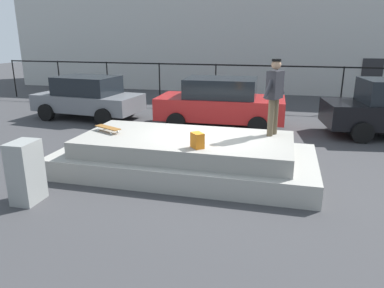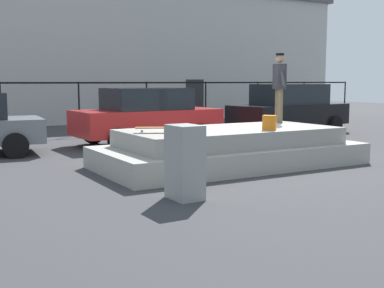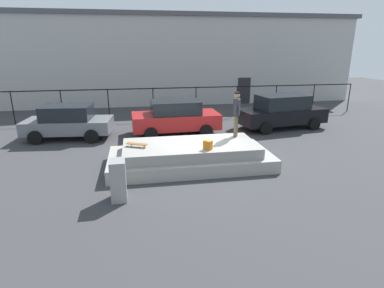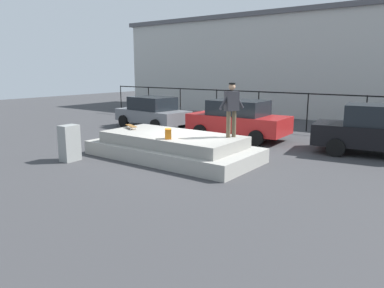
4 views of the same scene
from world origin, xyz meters
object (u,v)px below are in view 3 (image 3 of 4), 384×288
(skateboarder, at_px, (237,111))
(car_black_sedan_far, at_px, (282,112))
(utility_box, at_px, (118,180))
(backpack, at_px, (208,145))
(car_red_sedan_mid, at_px, (176,117))
(car_grey_sedan_near, at_px, (68,122))
(skateboard, at_px, (137,144))

(skateboarder, xyz_separation_m, car_black_sedan_far, (3.88, 4.04, -0.96))
(utility_box, bearing_deg, backpack, 26.53)
(car_red_sedan_mid, bearing_deg, utility_box, -110.18)
(skateboarder, bearing_deg, car_grey_sedan_near, 150.87)
(backpack, relative_size, utility_box, 0.27)
(skateboarder, relative_size, car_black_sedan_far, 0.36)
(skateboard, height_order, car_grey_sedan_near, car_grey_sedan_near)
(skateboarder, height_order, car_grey_sedan_near, skateboarder)
(skateboard, relative_size, car_red_sedan_mid, 0.18)
(skateboarder, bearing_deg, utility_box, -145.77)
(backpack, bearing_deg, car_grey_sedan_near, 4.71)
(utility_box, bearing_deg, car_grey_sedan_near, 109.51)
(backpack, bearing_deg, skateboarder, -86.78)
(skateboard, xyz_separation_m, backpack, (2.43, -0.73, 0.06))
(backpack, distance_m, car_red_sedan_mid, 5.34)
(skateboard, bearing_deg, car_grey_sedan_near, 124.56)
(skateboard, relative_size, car_black_sedan_far, 0.16)
(backpack, height_order, car_black_sedan_far, car_black_sedan_far)
(skateboarder, relative_size, skateboard, 2.25)
(backpack, bearing_deg, car_black_sedan_far, -85.71)
(utility_box, bearing_deg, car_black_sedan_far, 39.00)
(backpack, height_order, car_grey_sedan_near, car_grey_sedan_near)
(skateboard, xyz_separation_m, car_grey_sedan_near, (-3.23, 4.69, -0.12))
(backpack, height_order, car_red_sedan_mid, car_red_sedan_mid)
(car_black_sedan_far, bearing_deg, car_red_sedan_mid, -178.26)
(skateboarder, distance_m, skateboard, 4.07)
(skateboard, height_order, backpack, backpack)
(car_black_sedan_far, bearing_deg, utility_box, -139.68)
(car_grey_sedan_near, relative_size, car_red_sedan_mid, 0.95)
(backpack, height_order, utility_box, utility_box)
(car_black_sedan_far, bearing_deg, backpack, -134.20)
(backpack, relative_size, car_black_sedan_far, 0.07)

